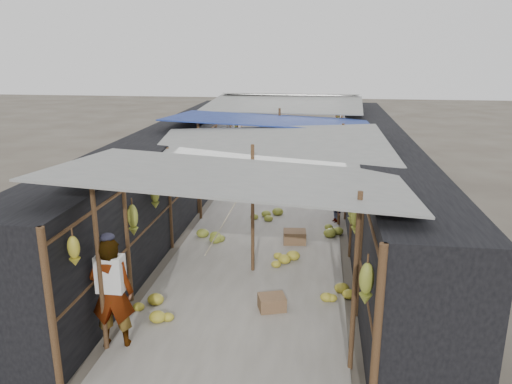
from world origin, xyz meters
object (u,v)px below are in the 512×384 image
at_px(black_basin, 326,188).
at_px(shopper_blue, 285,170).
at_px(vendor_elderly, 112,293).
at_px(vendor_seated, 335,207).
at_px(crate_near, 272,303).

xyz_separation_m(black_basin, shopper_blue, (-1.29, -0.28, 0.60)).
bearing_deg(vendor_elderly, black_basin, -118.27).
distance_m(shopper_blue, vendor_seated, 3.15).
height_order(black_basin, shopper_blue, shopper_blue).
xyz_separation_m(shopper_blue, vendor_seated, (1.50, -2.76, -0.27)).
bearing_deg(vendor_elderly, vendor_seated, -128.20).
height_order(vendor_elderly, shopper_blue, vendor_elderly).
relative_size(shopper_blue, vendor_seated, 1.62).
distance_m(crate_near, black_basin, 7.81).
bearing_deg(vendor_seated, crate_near, -42.67).
bearing_deg(crate_near, black_basin, 65.37).
bearing_deg(black_basin, vendor_elderly, -109.36).
distance_m(black_basin, vendor_elderly, 9.68).
height_order(crate_near, black_basin, crate_near).
relative_size(crate_near, vendor_elderly, 0.26).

